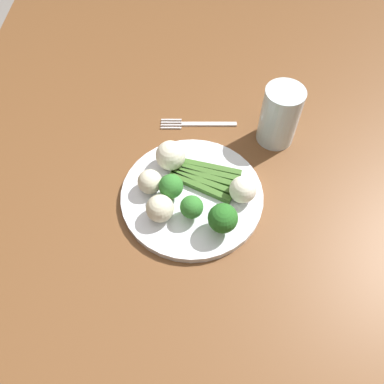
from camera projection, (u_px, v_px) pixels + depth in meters
The scene contains 13 objects.
ground_plane at pixel (199, 308), 1.41m from camera, with size 6.00×6.00×0.02m, color gray.
dining_table at pixel (204, 211), 0.83m from camera, with size 1.37×1.10×0.78m.
plate at pixel (192, 196), 0.73m from camera, with size 0.27×0.27×0.01m, color white.
asparagus_bundle at pixel (205, 177), 0.74m from camera, with size 0.10×0.14×0.01m.
broccoli_back_right at pixel (171, 186), 0.70m from camera, with size 0.04×0.04×0.05m.
broccoli_front at pixel (223, 219), 0.65m from camera, with size 0.05×0.05×0.06m.
broccoli_left at pixel (192, 207), 0.68m from camera, with size 0.04×0.04×0.05m.
cauliflower_front_left at pixel (150, 182), 0.71m from camera, with size 0.05×0.05×0.05m, color beige.
cauliflower_near_fork at pixel (171, 156), 0.74m from camera, with size 0.06×0.06×0.06m, color silver.
cauliflower_back at pixel (160, 208), 0.68m from camera, with size 0.05×0.05×0.05m, color beige.
cauliflower_mid at pixel (243, 190), 0.70m from camera, with size 0.05×0.05×0.05m, color white.
fork at pixel (197, 124), 0.84m from camera, with size 0.03×0.17×0.00m.
water_glass at pixel (280, 116), 0.77m from camera, with size 0.08×0.08×0.13m, color silver.
Camera 1 is at (-0.43, 0.02, 1.40)m, focal length 36.22 mm.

